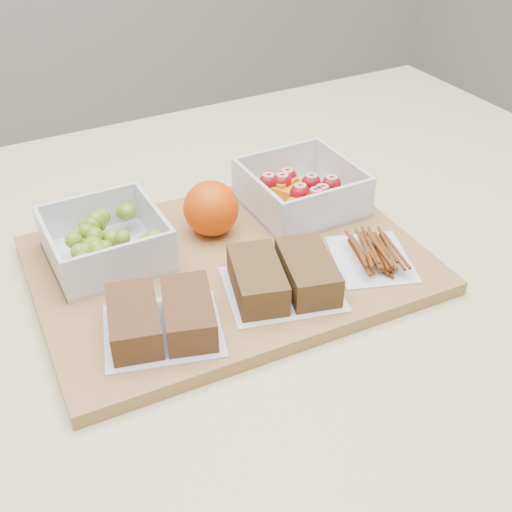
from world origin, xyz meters
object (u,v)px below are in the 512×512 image
Objects in this scene: orange at (211,208)px; sandwich_bag_center at (283,276)px; grape_container at (107,240)px; fruit_container at (301,192)px; sandwich_bag_left at (162,318)px; pretzel_bag at (372,252)px; cutting_board at (230,265)px.

sandwich_bag_center is at bearing -82.26° from orange.
orange reaches higher than grape_container.
fruit_container reaches higher than grape_container.
grape_container reaches higher than sandwich_bag_left.
grape_container is 0.24m from fruit_container.
sandwich_bag_left is at bearing -130.36° from orange.
orange reaches higher than pretzel_bag.
orange reaches higher than sandwich_bag_center.
sandwich_bag_left is (-0.11, -0.14, -0.02)m from orange.
orange reaches higher than fruit_container.
fruit_container is at bearing 29.79° from sandwich_bag_left.
cutting_board is 3.45× the size of grape_container.
pretzel_bag is at bearing -29.21° from grape_container.
fruit_container reaches higher than sandwich_bag_center.
fruit_container is 0.92× the size of sandwich_bag_center.
fruit_container is at bearing 52.44° from sandwich_bag_center.
sandwich_bag_left is 1.11× the size of pretzel_bag.
fruit_container is 0.95× the size of sandwich_bag_left.
pretzel_bag is (0.26, -0.14, -0.01)m from grape_container.
sandwich_bag_center is 1.14× the size of pretzel_bag.
sandwich_bag_left is 0.97× the size of sandwich_bag_center.
sandwich_bag_center is (0.02, -0.13, -0.01)m from orange.
orange is (0.12, -0.01, 0.01)m from grape_container.
grape_container reaches higher than cutting_board.
sandwich_bag_center is (0.02, -0.08, 0.03)m from cutting_board.
cutting_board is 3.47× the size of pretzel_bag.
orange is 0.18m from sandwich_bag_left.
cutting_board is at bearing -95.82° from orange.
grape_container is at bearing 178.20° from fruit_container.
fruit_container reaches higher than pretzel_bag.
cutting_board is at bearing 35.07° from sandwich_bag_left.
grape_container reaches higher than sandwich_bag_center.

